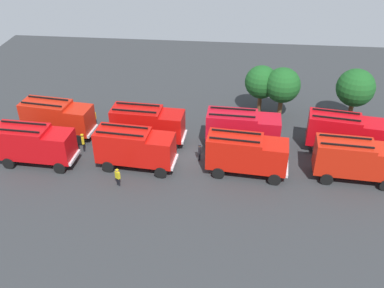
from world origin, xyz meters
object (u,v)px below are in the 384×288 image
Objects in this scene: firefighter_0 at (200,151)px; tree_2 at (356,88)px; traffic_cone_0 at (369,160)px; fire_truck_0 at (35,143)px; fire_truck_6 at (243,128)px; fire_truck_2 at (246,153)px; fire_truck_7 at (345,131)px; firefighter_4 at (94,117)px; fire_truck_4 at (57,117)px; tree_1 at (283,85)px; firefighter_1 at (118,177)px; fire_truck_1 at (135,147)px; fire_truck_5 at (148,123)px; firefighter_3 at (83,142)px; fire_truck_3 at (355,159)px; tree_0 at (261,82)px.

tree_2 is at bearing -150.23° from firefighter_0.
traffic_cone_0 is (0.32, -7.75, -3.74)m from tree_2.
fire_truck_6 is (18.83, 4.64, 0.00)m from fire_truck_0.
fire_truck_2 is 4.44× the size of firefighter_0.
firefighter_4 is (-25.26, 2.36, -1.15)m from fire_truck_7.
tree_1 is (22.64, 5.99, 1.76)m from fire_truck_4.
fire_truck_1 is at bearing 16.31° from firefighter_1.
fire_truck_0 reaches higher than firefighter_0.
firefighter_1 is at bearing -159.98° from fire_truck_2.
firefighter_1 is 11.11m from firefighter_4.
fire_truck_5 is 1.26× the size of tree_1.
fire_truck_2 and fire_truck_5 have the same top height.
tree_1 is at bearing -119.25° from firefighter_4.
fire_truck_3 is at bearing -26.08° from firefighter_3.
fire_truck_4 is 28.20m from fire_truck_7.
firefighter_4 is at bearing -165.28° from tree_0.
tree_2 reaches higher than fire_truck_0.
fire_truck_6 is at bearing 16.83° from fire_truck_0.
fire_truck_1 and fire_truck_7 have the same top height.
fire_truck_3 is 13.76m from firefighter_0.
fire_truck_2 is (19.16, 0.30, 0.00)m from fire_truck_0.
fire_truck_7 is (9.65, 0.33, 0.00)m from fire_truck_6.
fire_truck_7 is at bearing -47.19° from tree_1.
tree_2 reaches higher than fire_truck_3.
fire_truck_0 is 3.98× the size of firefighter_3.
traffic_cone_0 is (11.79, -1.75, -1.78)m from fire_truck_6.
fire_truck_1 is 9.94× the size of traffic_cone_0.
fire_truck_3 is 4.58m from fire_truck_7.
traffic_cone_0 is (27.03, 0.47, -0.67)m from firefighter_3.
fire_truck_0 is 4.98m from fire_truck_4.
fire_truck_1 is at bearing 4.86° from fire_truck_0.
firefighter_4 is at bearing -176.92° from fire_truck_7.
fire_truck_2 is at bearing -83.40° from fire_truck_6.
fire_truck_5 reaches higher than firefighter_4.
fire_truck_4 is 0.99× the size of fire_truck_7.
fire_truck_5 is at bearing -25.39° from firefighter_0.
fire_truck_1 is at bearing -142.12° from tree_1.
firefighter_3 is (-11.30, 0.41, 0.12)m from firefighter_0.
fire_truck_3 is 25.02m from firefighter_3.
fire_truck_5 is 1.01× the size of fire_truck_6.
fire_truck_3 is 4.44× the size of firefighter_1.
fire_truck_0 is at bearing -86.67° from fire_truck_4.
fire_truck_2 reaches higher than firefighter_1.
fire_truck_7 is 13.95m from firefighter_0.
fire_truck_0 is 0.98× the size of fire_truck_7.
fire_truck_5 is 1.32× the size of tree_0.
firefighter_1 is 25.92m from tree_2.
firefighter_1 is 19.36m from tree_0.
tree_1 is at bearing 21.41° from fire_truck_4.
fire_truck_7 is 25.04m from firefighter_3.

